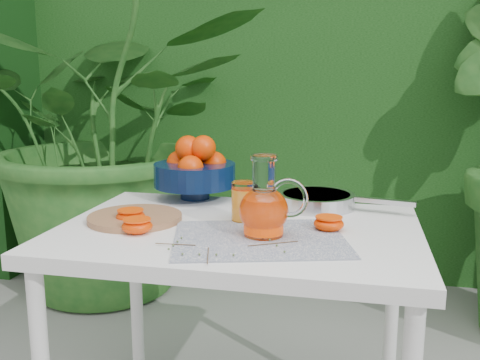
% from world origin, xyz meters
% --- Properties ---
extents(hedge_backdrop, '(8.00, 1.65, 2.50)m').
position_xyz_m(hedge_backdrop, '(0.06, 2.06, 1.19)').
color(hedge_backdrop, '#163E11').
rests_on(hedge_backdrop, ground).
extents(potted_plant_left, '(2.00, 2.00, 1.82)m').
position_xyz_m(potted_plant_left, '(-0.94, 1.22, 0.91)').
color(potted_plant_left, '#215B1F').
rests_on(potted_plant_left, ground).
extents(white_table, '(1.00, 0.70, 0.75)m').
position_xyz_m(white_table, '(0.01, -0.00, 0.67)').
color(white_table, white).
rests_on(white_table, ground).
extents(placemat, '(0.52, 0.45, 0.00)m').
position_xyz_m(placemat, '(0.09, -0.10, 0.75)').
color(placemat, '#0D1E4A').
rests_on(placemat, white_table).
extents(cutting_board, '(0.31, 0.31, 0.02)m').
position_xyz_m(cutting_board, '(-0.30, -0.00, 0.76)').
color(cutting_board, '#996A45').
rests_on(cutting_board, white_table).
extents(fruit_bowl, '(0.30, 0.30, 0.22)m').
position_xyz_m(fruit_bowl, '(-0.21, 0.31, 0.85)').
color(fruit_bowl, black).
rests_on(fruit_bowl, white_table).
extents(juice_pitcher, '(0.19, 0.15, 0.21)m').
position_xyz_m(juice_pitcher, '(0.10, -0.08, 0.83)').
color(juice_pitcher, white).
rests_on(juice_pitcher, white_table).
extents(juice_tumbler, '(0.10, 0.10, 0.11)m').
position_xyz_m(juice_tumbler, '(0.02, 0.06, 0.81)').
color(juice_tumbler, white).
rests_on(juice_tumbler, white_table).
extents(saute_pan, '(0.45, 0.29, 0.05)m').
position_xyz_m(saute_pan, '(0.21, 0.27, 0.77)').
color(saute_pan, silver).
rests_on(saute_pan, white_table).
extents(orange_halves, '(0.67, 0.24, 0.04)m').
position_xyz_m(orange_halves, '(-0.09, -0.04, 0.77)').
color(orange_halves, '#E54A02').
rests_on(orange_halves, white_table).
extents(thyme_sprigs, '(0.35, 0.24, 0.01)m').
position_xyz_m(thyme_sprigs, '(0.01, -0.20, 0.76)').
color(thyme_sprigs, '#503924').
rests_on(thyme_sprigs, white_table).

